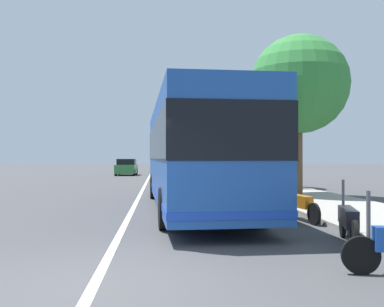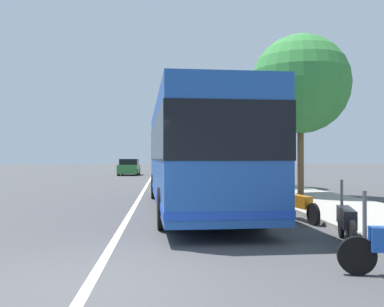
{
  "view_description": "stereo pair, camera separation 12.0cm",
  "coord_description": "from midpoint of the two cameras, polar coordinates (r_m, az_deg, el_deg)",
  "views": [
    {
      "loc": [
        -5.87,
        -0.87,
        1.72
      ],
      "look_at": [
        7.66,
        -1.92,
        1.84
      ],
      "focal_mm": 40.0,
      "sensor_mm": 36.0,
      "label": 1
    },
    {
      "loc": [
        -5.88,
        -0.99,
        1.72
      ],
      "look_at": [
        7.66,
        -1.92,
        1.84
      ],
      "focal_mm": 40.0,
      "sensor_mm": 36.0,
      "label": 2
    }
  ],
  "objects": [
    {
      "name": "motorcycle_by_tree",
      "position": [
        14.59,
        10.1,
        -5.36
      ],
      "size": [
        2.22,
        0.26,
        1.28
      ],
      "rotation": [
        0.0,
        0.0,
        0.01
      ],
      "color": "black",
      "rests_on": "ground"
    },
    {
      "name": "lane_divider_line",
      "position": [
        15.99,
        -7.27,
        -6.67
      ],
      "size": [
        110.0,
        0.16,
        0.01
      ],
      "primitive_type": "cube",
      "color": "silver",
      "rests_on": "ground"
    },
    {
      "name": "car_behind_bus",
      "position": [
        43.35,
        -2.81,
        -1.85
      ],
      "size": [
        4.73,
        2.02,
        1.5
      ],
      "rotation": [
        0.0,
        0.0,
        0.05
      ],
      "color": "gold",
      "rests_on": "ground"
    },
    {
      "name": "sidewalk_curb",
      "position": [
        17.0,
        16.42,
        -6.06
      ],
      "size": [
        110.0,
        3.6,
        0.14
      ],
      "primitive_type": "cube",
      "color": "#9E998E",
      "rests_on": "ground"
    },
    {
      "name": "motorcycle_far_end",
      "position": [
        12.1,
        14.1,
        -6.5
      ],
      "size": [
        2.28,
        0.45,
        1.23
      ],
      "rotation": [
        0.0,
        0.0,
        0.16
      ],
      "color": "black",
      "rests_on": "ground"
    },
    {
      "name": "ground_plane",
      "position": [
        6.19,
        -12.96,
        -16.61
      ],
      "size": [
        220.0,
        220.0,
        0.0
      ],
      "primitive_type": "plane",
      "color": "#424244"
    },
    {
      "name": "car_side_street",
      "position": [
        28.95,
        -2.14,
        -2.46
      ],
      "size": [
        4.42,
        1.99,
        1.6
      ],
      "rotation": [
        0.0,
        0.0,
        -0.06
      ],
      "color": "gold",
      "rests_on": "ground"
    },
    {
      "name": "utility_pole",
      "position": [
        22.15,
        10.34,
        3.61
      ],
      "size": [
        0.29,
        0.29,
        6.63
      ],
      "primitive_type": "cylinder",
      "color": "slate",
      "rests_on": "ground"
    },
    {
      "name": "motorcycle_angled",
      "position": [
        9.06,
        20.23,
        -8.46
      ],
      "size": [
        2.11,
        0.69,
        1.25
      ],
      "rotation": [
        0.0,
        0.0,
        -0.28
      ],
      "color": "black",
      "rests_on": "ground"
    },
    {
      "name": "car_oncoming",
      "position": [
        41.82,
        -8.31,
        -1.85
      ],
      "size": [
        4.01,
        2.01,
        1.57
      ],
      "rotation": [
        0.0,
        0.0,
        3.11
      ],
      "color": "#2D7238",
      "rests_on": "ground"
    },
    {
      "name": "roadside_tree_mid_block",
      "position": [
        19.09,
        14.44,
        8.91
      ],
      "size": [
        4.21,
        4.21,
        6.96
      ],
      "color": "brown",
      "rests_on": "ground"
    },
    {
      "name": "roadside_tree_far_block",
      "position": [
        24.68,
        8.39,
        5.33
      ],
      "size": [
        4.38,
        4.38,
        6.44
      ],
      "color": "brown",
      "rests_on": "ground"
    },
    {
      "name": "coach_bus",
      "position": [
        14.18,
        0.43,
        0.26
      ],
      "size": [
        12.27,
        3.14,
        3.39
      ],
      "rotation": [
        0.0,
        0.0,
        0.05
      ],
      "color": "#1E4C9E",
      "rests_on": "ground"
    }
  ]
}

